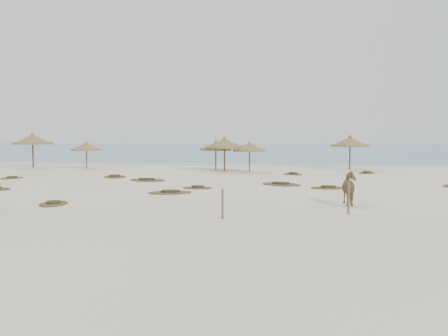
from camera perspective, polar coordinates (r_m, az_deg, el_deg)
The scene contains 22 objects.
ground at distance 23.97m, azimuth -0.98°, elevation -3.45°, with size 160.00×160.00×0.00m, color #F1E6C6.
ocean at distance 98.65m, azimuth 4.88°, elevation 2.18°, with size 200.00×100.00×0.01m, color #285379.
foam_line at distance 49.75m, azimuth 3.04°, elevation 0.42°, with size 70.00×0.60×0.01m, color white.
palapa_0 at distance 48.45m, azimuth -21.04°, elevation 3.01°, with size 4.16×4.16×3.22m.
palapa_1 at distance 45.36m, azimuth -15.46°, elevation 2.32°, with size 3.14×3.14×2.44m.
palapa_2 at distance 40.83m, azimuth 0.06°, elevation 2.78°, with size 3.51×3.51×2.88m.
palapa_3 at distance 41.99m, azimuth -0.95°, elevation 2.46°, with size 3.51×3.51×2.55m.
palapa_4 at distance 40.20m, azimuth 2.94°, elevation 2.35°, with size 2.85×2.85×2.52m.
palapa_5 at distance 44.04m, azimuth 14.21°, elevation 2.87°, with size 3.66×3.66×3.01m.
horse at distance 22.30m, azimuth 14.36°, elevation -2.29°, with size 0.77×1.69×1.43m, color olive.
fence_post_near at distance 18.12m, azimuth -0.17°, elevation -4.14°, with size 0.08×0.08×1.08m, color brown.
fence_post_far at distance 19.80m, azimuth 14.06°, elevation -3.33°, with size 0.09×0.09×1.24m, color brown.
scrub_1 at distance 33.08m, azimuth -8.77°, elevation -1.35°, with size 3.14×2.71×0.16m.
scrub_2 at distance 28.15m, azimuth -3.04°, elevation -2.24°, with size 1.76×1.21×0.16m.
scrub_3 at distance 30.24m, azimuth 6.54°, elevation -1.83°, with size 3.16×2.97×0.16m.
scrub_4 at distance 28.68m, azimuth 11.81°, elevation -2.20°, with size 2.09×1.48×0.16m.
scrub_6 at distance 36.09m, azimuth -12.35°, elevation -0.95°, with size 2.36×2.82×0.16m.
scrub_7 at distance 37.90m, azimuth 7.91°, elevation -0.66°, with size 1.99×2.29×0.16m.
scrub_8 at distance 37.19m, azimuth -23.08°, elevation -1.04°, with size 1.77×1.96×0.16m.
scrub_9 at distance 26.03m, azimuth -6.17°, elevation -2.77°, with size 2.64×2.15×0.16m.
scrub_10 at distance 40.19m, azimuth 16.01°, elevation -0.52°, with size 1.96×2.10×0.16m.
scrub_11 at distance 23.03m, azimuth -18.92°, elevation -3.85°, with size 1.44×1.96×0.16m.
Camera 1 is at (3.19, -23.55, 3.11)m, focal length 40.00 mm.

